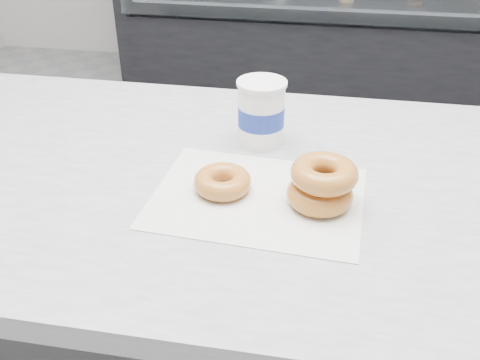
% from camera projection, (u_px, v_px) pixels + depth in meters
% --- Properties ---
extents(ground, '(5.00, 5.00, 0.00)m').
position_uv_depth(ground, '(268.00, 302.00, 1.92)').
color(ground, gray).
rests_on(ground, ground).
extents(counter, '(3.06, 0.76, 0.90)m').
position_uv_depth(counter, '(237.00, 348.00, 1.18)').
color(counter, '#333335').
rests_on(counter, ground).
extents(display_case, '(2.40, 0.74, 1.25)m').
position_uv_depth(display_case, '(313.00, 11.00, 3.43)').
color(display_case, black).
rests_on(display_case, ground).
extents(wax_paper, '(0.36, 0.28, 0.00)m').
position_uv_depth(wax_paper, '(257.00, 197.00, 0.88)').
color(wax_paper, silver).
rests_on(wax_paper, counter).
extents(donut_single, '(0.10, 0.10, 0.03)m').
position_uv_depth(donut_single, '(223.00, 182.00, 0.88)').
color(donut_single, '#C47136').
rests_on(donut_single, wax_paper).
extents(donut_stack, '(0.13, 0.13, 0.07)m').
position_uv_depth(donut_stack, '(322.00, 184.00, 0.84)').
color(donut_stack, '#C47136').
rests_on(donut_stack, wax_paper).
extents(coffee_cup, '(0.10, 0.10, 0.13)m').
position_uv_depth(coffee_cup, '(261.00, 112.00, 1.01)').
color(coffee_cup, white).
rests_on(coffee_cup, counter).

